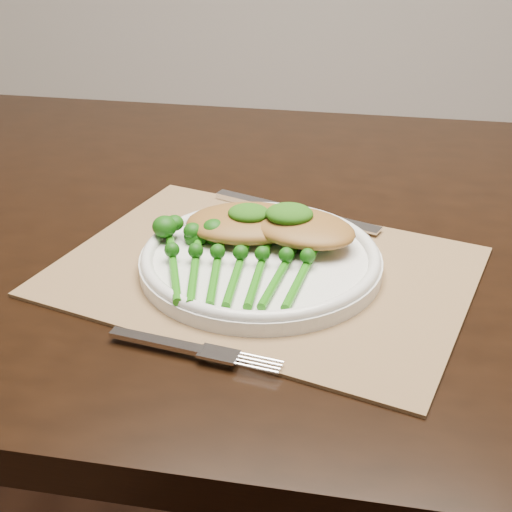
# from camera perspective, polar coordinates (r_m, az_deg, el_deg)

# --- Properties ---
(dining_table) EXTENTS (1.66, 1.02, 0.75)m
(dining_table) POSITION_cam_1_polar(r_m,az_deg,el_deg) (1.12, 5.16, -14.64)
(dining_table) COLOR black
(dining_table) RESTS_ON ground
(placemat) EXTENTS (0.52, 0.44, 0.00)m
(placemat) POSITION_cam_1_polar(r_m,az_deg,el_deg) (0.78, 0.63, -1.20)
(placemat) COLOR olive
(placemat) RESTS_ON dining_table
(dinner_plate) EXTENTS (0.26, 0.26, 0.02)m
(dinner_plate) POSITION_cam_1_polar(r_m,az_deg,el_deg) (0.78, 0.38, -0.22)
(dinner_plate) COLOR silver
(dinner_plate) RESTS_ON placemat
(knife) EXTENTS (0.22, 0.11, 0.01)m
(knife) POSITION_cam_1_polar(r_m,az_deg,el_deg) (0.91, 1.89, 3.88)
(knife) COLOR silver
(knife) RESTS_ON placemat
(fork) EXTENTS (0.17, 0.05, 0.01)m
(fork) POSITION_cam_1_polar(r_m,az_deg,el_deg) (0.65, -4.12, -7.63)
(fork) COLOR silver
(fork) RESTS_ON placemat
(chicken_fillet_left) EXTENTS (0.15, 0.12, 0.03)m
(chicken_fillet_left) POSITION_cam_1_polar(r_m,az_deg,el_deg) (0.81, -0.59, 2.68)
(chicken_fillet_left) COLOR olive
(chicken_fillet_left) RESTS_ON dinner_plate
(chicken_fillet_right) EXTENTS (0.16, 0.14, 0.03)m
(chicken_fillet_right) POSITION_cam_1_polar(r_m,az_deg,el_deg) (0.80, 3.57, 2.32)
(chicken_fillet_right) COLOR olive
(chicken_fillet_right) RESTS_ON dinner_plate
(pesto_dollop_left) EXTENTS (0.05, 0.04, 0.02)m
(pesto_dollop_left) POSITION_cam_1_polar(r_m,az_deg,el_deg) (0.80, -0.59, 3.46)
(pesto_dollop_left) COLOR #154409
(pesto_dollop_left) RESTS_ON chicken_fillet_left
(pesto_dollop_right) EXTENTS (0.05, 0.05, 0.02)m
(pesto_dollop_right) POSITION_cam_1_polar(r_m,az_deg,el_deg) (0.79, 2.69, 3.39)
(pesto_dollop_right) COLOR #154409
(pesto_dollop_right) RESTS_ON chicken_fillet_right
(broccolini_bundle) EXTENTS (0.16, 0.18, 0.04)m
(broccolini_bundle) POSITION_cam_1_polar(r_m,az_deg,el_deg) (0.74, -1.49, -1.13)
(broccolini_bundle) COLOR #1B6A0D
(broccolini_bundle) RESTS_ON dinner_plate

